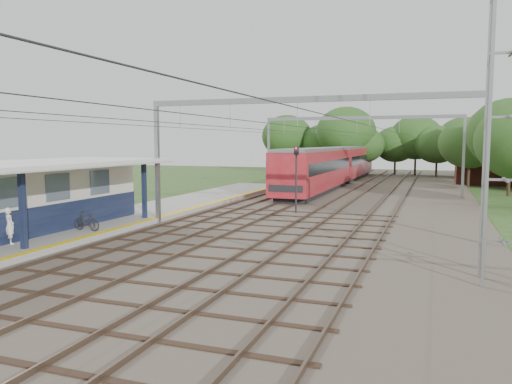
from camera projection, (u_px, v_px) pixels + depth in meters
The scene contains 13 objects.
ground at pixel (24, 325), 12.88m from camera, with size 160.00×160.00×0.00m, color #2D4C1E.
ballast_bed at pixel (356, 201), 39.59m from camera, with size 18.00×90.00×0.10m, color #473D33.
platform at pixel (111, 222), 28.50m from camera, with size 5.00×52.00×0.35m, color gray.
yellow_stripe at pixel (145, 221), 27.72m from camera, with size 0.45×52.00×0.01m, color yellow.
rail_tracks at pixel (325, 198), 40.43m from camera, with size 11.80×88.00×0.15m.
catenary_system at pixel (339, 131), 34.84m from camera, with size 17.22×88.00×7.00m.
lattice_pylon at pixel (510, 101), 15.71m from camera, with size 1.30×1.30×12.00m.
tree_band at pixel (387, 141), 64.54m from camera, with size 31.72×30.88×8.82m.
house_far at pixel (495, 155), 55.80m from camera, with size 8.00×6.12×8.66m.
person at pixel (9, 226), 21.31m from camera, with size 0.58×0.38×1.59m, color white.
bicycle at pixel (87, 221), 24.57m from camera, with size 0.45×1.61×0.96m, color black.
train at pixel (336, 164), 54.84m from camera, with size 3.12×38.89×4.09m.
signal_post at pixel (296, 171), 32.35m from camera, with size 0.33×0.28×4.45m.
Camera 1 is at (9.90, -9.69, 4.70)m, focal length 35.00 mm.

